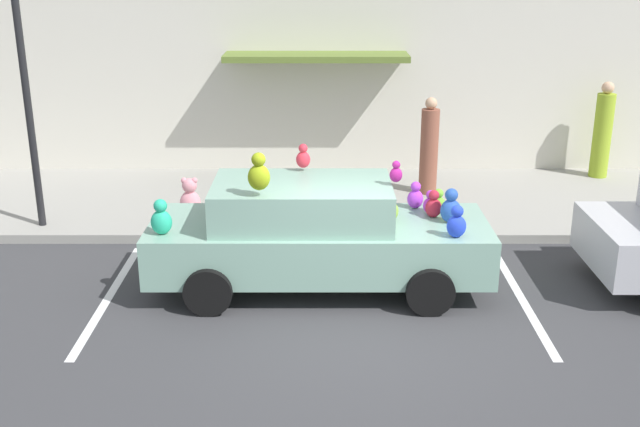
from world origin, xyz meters
name	(u,v)px	position (x,y,z in m)	size (l,w,h in m)	color
ground_plane	(365,330)	(0.00, 0.00, 0.00)	(60.00, 60.00, 0.00)	#38383A
sidewalk	(351,201)	(0.00, 5.00, 0.07)	(24.00, 4.00, 0.15)	gray
storefront_building	(349,20)	(-0.01, 7.14, 3.19)	(24.00, 1.25, 6.40)	beige
parking_stripe_front	(521,296)	(2.20, 1.00, 0.00)	(0.12, 3.60, 0.01)	silver
parking_stripe_rear	(110,296)	(-3.47, 1.00, 0.00)	(0.12, 3.60, 0.01)	silver
plush_covered_car	(317,234)	(-0.62, 1.30, 0.81)	(4.66, 1.88, 2.12)	#7DA694
teddy_bear_on_sidewalk	(191,198)	(-2.81, 3.97, 0.47)	(0.36, 0.30, 0.69)	pink
street_lamp_post	(26,81)	(-5.23, 3.50, 2.57)	(0.28, 0.28, 3.96)	black
pedestrian_near_shopfront	(430,149)	(1.48, 5.32, 1.00)	(0.34, 0.34, 1.83)	brown
pedestrian_walking_past	(603,133)	(5.11, 6.44, 1.05)	(0.36, 0.36, 1.93)	#8FAD28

